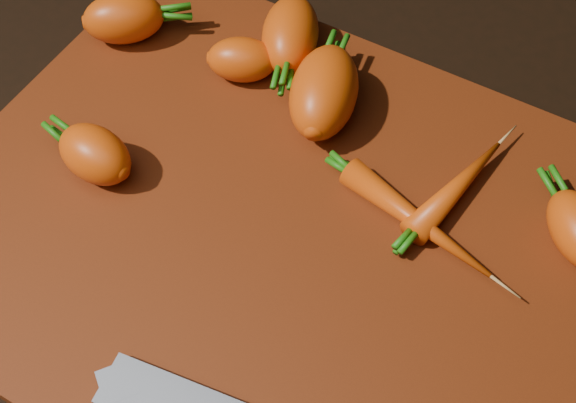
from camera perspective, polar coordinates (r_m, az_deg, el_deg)
The scene contains 9 objects.
ground at distance 0.60m, azimuth -0.48°, elevation -2.58°, with size 2.00×2.00×0.01m, color black.
cutting_board at distance 0.59m, azimuth -0.49°, elevation -2.02°, with size 0.50×0.40×0.01m, color maroon.
carrot_0 at distance 0.70m, azimuth -11.60°, elevation 12.67°, with size 0.07×0.04×0.04m, color #DF4C0B.
carrot_1 at distance 0.61m, azimuth -13.56°, elevation 3.28°, with size 0.06×0.04×0.04m, color #DF4C0B.
carrot_2 at distance 0.67m, azimuth 0.16°, elevation 11.78°, with size 0.08×0.05×0.05m, color #DF4C0B.
carrot_3 at distance 0.63m, azimuth 2.58°, elevation 7.79°, with size 0.09×0.05×0.05m, color #DF4C0B.
carrot_4 at distance 0.66m, azimuth -3.30°, elevation 10.04°, with size 0.06×0.04×0.04m, color #DF4C0B.
carrot_6 at distance 0.60m, azimuth 11.94°, elevation 1.01°, with size 0.11×0.02×0.02m, color #DF4C0B.
carrot_7 at distance 0.58m, azimuth 9.15°, elevation -1.39°, with size 0.13×0.02×0.02m, color #DF4C0B.
Camera 1 is at (0.16, -0.27, 0.50)m, focal length 50.00 mm.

